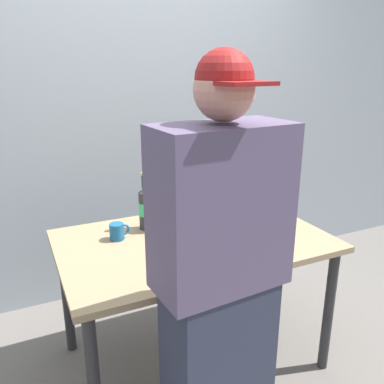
{
  "coord_description": "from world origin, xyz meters",
  "views": [
    {
      "loc": [
        -0.8,
        -1.69,
        1.59
      ],
      "look_at": [
        -0.01,
        0.0,
        0.99
      ],
      "focal_mm": 37.13,
      "sensor_mm": 36.0,
      "label": 1
    }
  ],
  "objects_px": {
    "laptop": "(224,214)",
    "beer_bottle_green": "(174,210)",
    "beer_bottle_dark": "(159,209)",
    "beer_bottle_amber": "(145,207)",
    "person_figure": "(219,293)",
    "coffee_mug": "(117,231)"
  },
  "relations": [
    {
      "from": "beer_bottle_amber",
      "to": "beer_bottle_green",
      "type": "xyz_separation_m",
      "value": [
        0.14,
        -0.07,
        -0.02
      ]
    },
    {
      "from": "beer_bottle_amber",
      "to": "beer_bottle_dark",
      "type": "bearing_deg",
      "value": -45.87
    },
    {
      "from": "laptop",
      "to": "beer_bottle_amber",
      "type": "relative_size",
      "value": 1.3
    },
    {
      "from": "laptop",
      "to": "coffee_mug",
      "type": "relative_size",
      "value": 3.86
    },
    {
      "from": "beer_bottle_dark",
      "to": "beer_bottle_amber",
      "type": "relative_size",
      "value": 1.02
    },
    {
      "from": "person_figure",
      "to": "coffee_mug",
      "type": "xyz_separation_m",
      "value": [
        -0.17,
        0.76,
        -0.03
      ]
    },
    {
      "from": "laptop",
      "to": "person_figure",
      "type": "relative_size",
      "value": 0.25
    },
    {
      "from": "laptop",
      "to": "beer_bottle_green",
      "type": "bearing_deg",
      "value": 174.51
    },
    {
      "from": "laptop",
      "to": "person_figure",
      "type": "bearing_deg",
      "value": -120.81
    },
    {
      "from": "beer_bottle_dark",
      "to": "person_figure",
      "type": "distance_m",
      "value": 0.78
    },
    {
      "from": "laptop",
      "to": "beer_bottle_dark",
      "type": "bearing_deg",
      "value": 174.32
    },
    {
      "from": "person_figure",
      "to": "coffee_mug",
      "type": "bearing_deg",
      "value": 102.34
    },
    {
      "from": "coffee_mug",
      "to": "beer_bottle_dark",
      "type": "bearing_deg",
      "value": 3.66
    },
    {
      "from": "laptop",
      "to": "person_figure",
      "type": "xyz_separation_m",
      "value": [
        -0.44,
        -0.74,
        0.03
      ]
    },
    {
      "from": "beer_bottle_dark",
      "to": "coffee_mug",
      "type": "xyz_separation_m",
      "value": [
        -0.23,
        -0.01,
        -0.08
      ]
    },
    {
      "from": "beer_bottle_dark",
      "to": "beer_bottle_amber",
      "type": "height_order",
      "value": "beer_bottle_dark"
    },
    {
      "from": "beer_bottle_amber",
      "to": "person_figure",
      "type": "relative_size",
      "value": 0.19
    },
    {
      "from": "laptop",
      "to": "beer_bottle_amber",
      "type": "bearing_deg",
      "value": 167.64
    },
    {
      "from": "beer_bottle_dark",
      "to": "coffee_mug",
      "type": "bearing_deg",
      "value": -176.34
    },
    {
      "from": "laptop",
      "to": "beer_bottle_amber",
      "type": "height_order",
      "value": "beer_bottle_amber"
    },
    {
      "from": "beer_bottle_dark",
      "to": "beer_bottle_amber",
      "type": "distance_m",
      "value": 0.08
    },
    {
      "from": "beer_bottle_amber",
      "to": "coffee_mug",
      "type": "height_order",
      "value": "beer_bottle_amber"
    }
  ]
}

